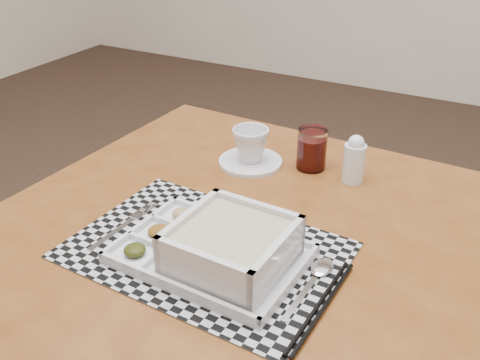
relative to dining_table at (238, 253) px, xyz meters
name	(u,v)px	position (x,y,z in m)	size (l,w,h in m)	color
floor	(169,297)	(-0.49, 0.39, -0.63)	(5.00, 5.00, 0.00)	#2E1F17
dining_table	(238,253)	(0.00, 0.00, 0.00)	(0.98, 0.98, 0.70)	#5A2C10
placemat	(205,250)	(-0.01, -0.11, 0.07)	(0.48, 0.33, 0.00)	#A7A7AE
serving_tray	(225,250)	(0.04, -0.13, 0.11)	(0.33, 0.23, 0.09)	silver
fork	(125,225)	(-0.19, -0.11, 0.08)	(0.02, 0.19, 0.00)	silver
spoon	(319,272)	(0.19, -0.07, 0.08)	(0.04, 0.18, 0.01)	silver
chopsticks	(321,306)	(0.23, -0.15, 0.08)	(0.03, 0.24, 0.01)	black
saucer	(250,162)	(-0.10, 0.24, 0.08)	(0.15, 0.15, 0.01)	silver
cup	(251,145)	(-0.10, 0.24, 0.12)	(0.09, 0.09, 0.08)	silver
juice_glass	(312,150)	(0.04, 0.29, 0.12)	(0.07, 0.07, 0.10)	white
creamer_bottle	(354,160)	(0.14, 0.27, 0.13)	(0.05, 0.05, 0.11)	silver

